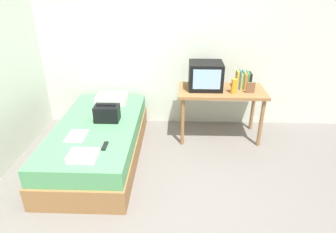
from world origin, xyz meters
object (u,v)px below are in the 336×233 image
object	(u,v)px
bed	(98,141)
picture_frame	(251,88)
magazine	(77,136)
handbag	(107,113)
book_row	(243,80)
tv	(206,76)
folded_towel	(83,156)
desk	(221,96)
remote_dark	(105,146)
water_bottle	(234,86)
pillow	(112,98)

from	to	relation	value
bed	picture_frame	distance (m)	2.07
magazine	handbag	bearing A→B (deg)	57.19
bed	book_row	xyz separation A→B (m)	(1.87, 0.66, 0.60)
tv	handbag	distance (m)	1.38
folded_towel	handbag	bearing A→B (deg)	86.24
desk	folded_towel	distance (m)	2.02
remote_dark	magazine	bearing A→B (deg)	150.28
picture_frame	water_bottle	bearing A→B (deg)	-176.24
book_row	folded_towel	size ratio (longest dim) A/B	0.89
desk	pillow	distance (m)	1.53
pillow	magazine	size ratio (longest dim) A/B	1.47
bed	folded_towel	world-z (taller)	folded_towel
pillow	magazine	distance (m)	1.02
picture_frame	magazine	distance (m)	2.24
book_row	pillow	world-z (taller)	book_row
water_bottle	magazine	xyz separation A→B (m)	(-1.86, -0.77, -0.34)
remote_dark	folded_towel	distance (m)	0.28
book_row	folded_towel	world-z (taller)	book_row
desk	book_row	bearing A→B (deg)	12.20
bed	book_row	bearing A→B (deg)	19.53
remote_dark	book_row	bearing A→B (deg)	35.57
desk	pillow	bearing A→B (deg)	176.39
desk	picture_frame	size ratio (longest dim) A/B	8.08
folded_towel	remote_dark	bearing A→B (deg)	53.67
desk	water_bottle	bearing A→B (deg)	-44.10
tv	water_bottle	distance (m)	0.40
pillow	magazine	world-z (taller)	pillow
bed	water_bottle	distance (m)	1.87
water_bottle	magazine	world-z (taller)	water_bottle
desk	handbag	size ratio (longest dim) A/B	3.87
desk	water_bottle	world-z (taller)	water_bottle
book_row	water_bottle	bearing A→B (deg)	-128.95
desk	folded_towel	size ratio (longest dim) A/B	4.14
bed	tv	size ratio (longest dim) A/B	4.55
handbag	magazine	distance (m)	0.49
magazine	remote_dark	distance (m)	0.43
desk	pillow	size ratio (longest dim) A/B	2.72
tv	handbag	world-z (taller)	tv
book_row	remote_dark	size ratio (longest dim) A/B	1.60
desk	tv	size ratio (longest dim) A/B	2.64
magazine	folded_towel	bearing A→B (deg)	-64.54
water_bottle	picture_frame	xyz separation A→B (m)	(0.22, 0.01, -0.02)
pillow	remote_dark	world-z (taller)	pillow
magazine	pillow	bearing A→B (deg)	78.82
handbag	remote_dark	world-z (taller)	handbag
bed	handbag	world-z (taller)	handbag
picture_frame	book_row	bearing A→B (deg)	109.95
tv	handbag	xyz separation A→B (m)	(-1.24, -0.53, -0.33)
bed	picture_frame	world-z (taller)	picture_frame
pillow	handbag	size ratio (longest dim) A/B	1.42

